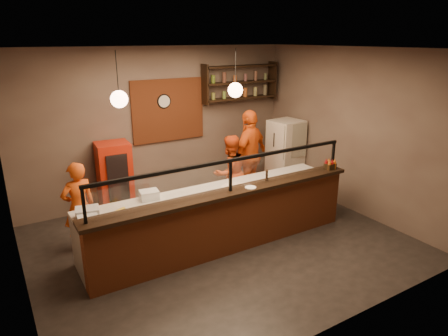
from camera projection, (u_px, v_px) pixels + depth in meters
floor at (221, 243)px, 6.85m from camera, size 6.00×6.00×0.00m
ceiling at (220, 49)px, 5.85m from camera, size 6.00×6.00×0.00m
wall_back at (160, 125)px, 8.38m from camera, size 6.00×0.00×6.00m
wall_left at (10, 189)px, 4.87m from camera, size 0.00×5.00×5.00m
wall_right at (352, 131)px, 7.83m from camera, size 0.00×5.00×5.00m
wall_front at (338, 208)px, 4.32m from camera, size 6.00×0.00×6.00m
brick_patch at (168, 110)px, 8.36m from camera, size 1.60×0.04×1.30m
service_counter at (230, 223)px, 6.45m from camera, size 4.60×0.25×1.00m
counter_ledge at (230, 193)px, 6.29m from camera, size 4.70×0.37×0.06m
worktop_cabinet at (215, 216)px, 6.88m from camera, size 4.60×0.75×0.85m
worktop at (215, 192)px, 6.74m from camera, size 4.60×0.75×0.05m
sneeze_guard at (230, 172)px, 6.18m from camera, size 4.50×0.05×0.52m
wall_shelving at (240, 82)px, 8.92m from camera, size 1.84×0.28×0.85m
wall_clock at (164, 101)px, 8.24m from camera, size 0.30×0.04×0.30m
pendant_left at (119, 99)px, 5.48m from camera, size 0.24×0.24×0.77m
pendant_right at (235, 90)px, 6.41m from camera, size 0.24×0.24×0.77m
cook_left at (79, 207)px, 6.45m from camera, size 0.60×0.45×1.50m
cook_mid at (230, 173)px, 8.01m from camera, size 0.81×0.66×1.54m
cook_right at (250, 155)px, 8.50m from camera, size 1.23×0.90×1.94m
fridge at (285, 155)px, 9.09m from camera, size 0.73×0.70×1.60m
red_cooler at (115, 179)px, 7.81m from camera, size 0.66×0.62×1.45m
pizza_dough at (235, 187)px, 6.85m from camera, size 0.53×0.53×0.01m
prep_tub_a at (88, 213)px, 5.66m from camera, size 0.37×0.32×0.16m
prep_tub_b at (149, 195)px, 6.34m from camera, size 0.32×0.27×0.15m
prep_tub_c at (88, 220)px, 5.47m from camera, size 0.28×0.23×0.13m
rolling_pin at (116, 213)px, 5.81m from camera, size 0.33×0.21×0.06m
condiment_caddy at (330, 166)px, 7.30m from camera, size 0.20×0.16×0.11m
pepper_mill at (267, 175)px, 6.69m from camera, size 0.04×0.04×0.19m
small_plate at (251, 187)px, 6.40m from camera, size 0.23×0.23×0.01m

